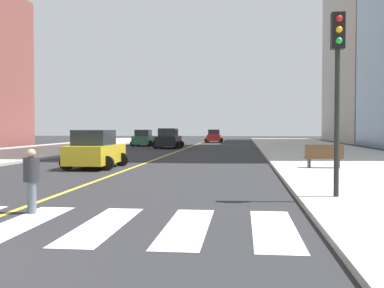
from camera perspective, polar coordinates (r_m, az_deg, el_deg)
sidewalk_kerb_east at (r=26.53m, az=20.46°, el=-2.45°), size 10.00×120.00×0.15m
lane_divider_paint at (r=46.03m, az=-0.88°, el=-0.58°), size 0.16×80.00×0.01m
car_black_nearest at (r=47.24m, az=-2.87°, el=0.62°), size 2.81×4.50×2.01m
car_yellow_second at (r=24.54m, az=-11.68°, el=-0.75°), size 2.78×4.41×1.96m
car_green_third at (r=53.29m, az=-5.89°, el=0.68°), size 2.59×4.13×1.84m
car_red_fourth at (r=65.32m, az=2.69°, el=0.92°), size 2.59×4.10×1.81m
traffic_light_near_corner at (r=13.73m, az=17.27°, el=8.78°), size 0.36×0.41×5.10m
park_bench at (r=23.27m, az=15.71°, el=-1.49°), size 1.81×0.58×1.12m
pedestrian_crossing at (r=11.98m, az=-18.92°, el=-3.91°), size 0.39×0.39×1.56m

